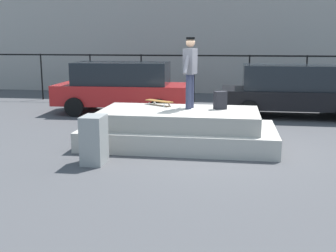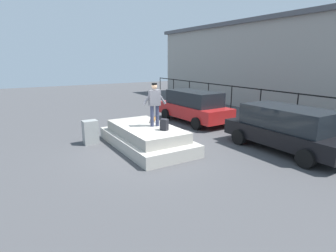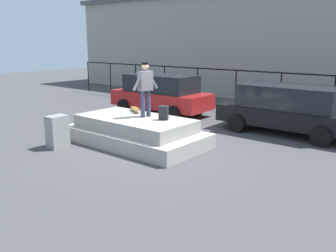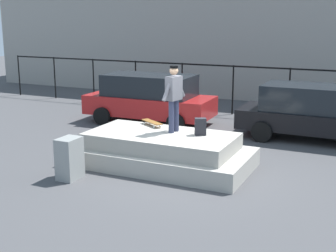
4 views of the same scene
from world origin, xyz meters
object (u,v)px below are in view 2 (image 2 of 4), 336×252
skateboarder (155,102)px  car_black_hatchback_mid (287,128)px  car_red_hatchback_near (194,106)px  utility_box (90,132)px  backpack (164,125)px  skateboard (153,119)px

skateboarder → car_black_hatchback_mid: 5.21m
car_red_hatchback_near → utility_box: bearing=-80.5°
backpack → car_black_hatchback_mid: 4.72m
skateboard → skateboarder: bearing=-24.7°
skateboard → car_black_hatchback_mid: car_black_hatchback_mid is taller
car_red_hatchback_near → backpack: bearing=-48.7°
backpack → utility_box: (-2.50, -2.12, -0.58)m
skateboard → car_black_hatchback_mid: size_ratio=0.17×
skateboarder → skateboard: skateboarder is taller
skateboarder → car_red_hatchback_near: skateboarder is taller
backpack → car_red_hatchback_near: 5.35m
skateboard → utility_box: size_ratio=0.79×
skateboarder → car_black_hatchback_mid: (3.05, 4.11, -0.95)m
skateboarder → skateboard: 1.28m
skateboarder → backpack: size_ratio=3.96×
backpack → skateboard: bearing=-41.2°
skateboarder → car_red_hatchback_near: 4.97m
skateboarder → car_black_hatchback_mid: skateboarder is taller
skateboarder → backpack: 1.08m
backpack → car_black_hatchback_mid: bearing=-146.9°
skateboarder → utility_box: skateboarder is taller
backpack → skateboarder: bearing=-27.5°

